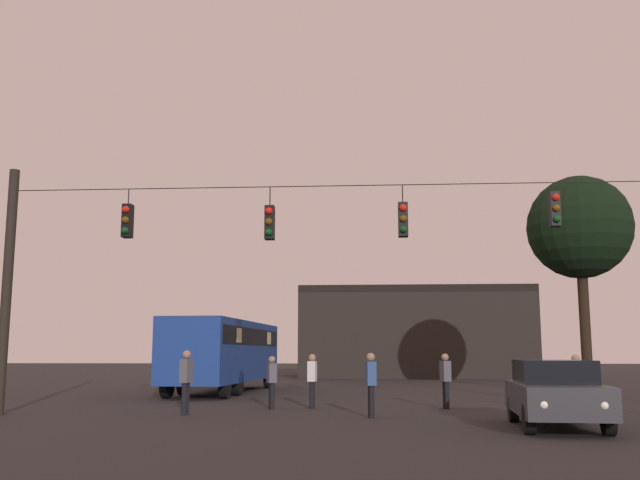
# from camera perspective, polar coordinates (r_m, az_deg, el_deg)

# --- Properties ---
(ground_plane) EXTENTS (168.00, 168.00, 0.00)m
(ground_plane) POSITION_cam_1_polar(r_m,az_deg,el_deg) (29.80, 1.85, -12.19)
(ground_plane) COLOR black
(ground_plane) RESTS_ON ground
(overhead_signal_span) EXTENTS (18.51, 0.44, 6.91)m
(overhead_signal_span) POSITION_cam_1_polar(r_m,az_deg,el_deg) (19.66, 0.92, -2.19)
(overhead_signal_span) COLOR black
(overhead_signal_span) RESTS_ON ground
(city_bus) EXTENTS (3.15, 11.13, 3.00)m
(city_bus) POSITION_cam_1_polar(r_m,az_deg,el_deg) (31.53, -7.55, -8.55)
(city_bus) COLOR navy
(city_bus) RESTS_ON ground
(car_near_right) EXTENTS (2.15, 4.45, 1.52)m
(car_near_right) POSITION_cam_1_polar(r_m,az_deg,el_deg) (17.49, 18.19, -11.44)
(car_near_right) COLOR #2D2D33
(car_near_right) RESTS_ON ground
(pedestrian_crossing_left) EXTENTS (0.32, 0.41, 1.75)m
(pedestrian_crossing_left) POSITION_cam_1_polar(r_m,az_deg,el_deg) (20.44, -10.61, -10.74)
(pedestrian_crossing_left) COLOR black
(pedestrian_crossing_left) RESTS_ON ground
(pedestrian_crossing_center) EXTENTS (0.28, 0.38, 1.65)m
(pedestrian_crossing_center) POSITION_cam_1_polar(r_m,az_deg,el_deg) (22.36, -0.63, -10.89)
(pedestrian_crossing_center) COLOR black
(pedestrian_crossing_center) RESTS_ON ground
(pedestrian_crossing_right) EXTENTS (0.30, 0.40, 1.68)m
(pedestrian_crossing_right) POSITION_cam_1_polar(r_m,az_deg,el_deg) (19.31, 4.07, -11.12)
(pedestrian_crossing_right) COLOR black
(pedestrian_crossing_right) RESTS_ON ground
(pedestrian_near_bus) EXTENTS (0.33, 0.41, 1.64)m
(pedestrian_near_bus) POSITION_cam_1_polar(r_m,az_deg,el_deg) (21.61, 19.75, -10.46)
(pedestrian_near_bus) COLOR black
(pedestrian_near_bus) RESTS_ON ground
(pedestrian_trailing) EXTENTS (0.35, 0.42, 1.58)m
(pedestrian_trailing) POSITION_cam_1_polar(r_m,az_deg,el_deg) (22.21, -3.86, -10.99)
(pedestrian_trailing) COLOR black
(pedestrian_trailing) RESTS_ON ground
(pedestrian_far_side) EXTENTS (0.33, 0.41, 1.66)m
(pedestrian_far_side) POSITION_cam_1_polar(r_m,az_deg,el_deg) (22.54, 9.95, -10.72)
(pedestrian_far_side) COLOR black
(pedestrian_far_side) RESTS_ON ground
(corner_building) EXTENTS (15.67, 11.12, 6.11)m
(corner_building) POSITION_cam_1_polar(r_m,az_deg,el_deg) (52.77, 7.39, -7.39)
(corner_building) COLOR black
(corner_building) RESTS_ON ground
(tree_left_silhouette) EXTENTS (4.28, 4.28, 8.99)m
(tree_left_silhouette) POSITION_cam_1_polar(r_m,az_deg,el_deg) (31.66, 19.94, 0.88)
(tree_left_silhouette) COLOR black
(tree_left_silhouette) RESTS_ON ground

